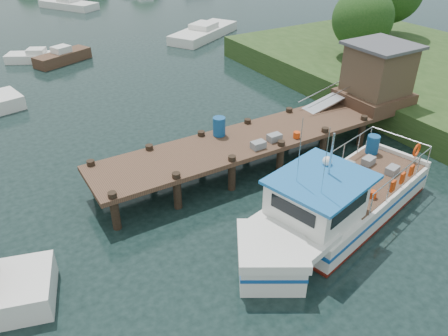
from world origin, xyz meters
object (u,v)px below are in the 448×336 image
lobster_boat (333,206)px  moored_rowboat (63,57)px  moored_d (69,4)px  dock (339,97)px  moored_b (37,57)px  moored_c (204,32)px

lobster_boat → moored_rowboat: lobster_boat is taller
lobster_boat → moored_d: lobster_boat is taller
dock → moored_b: (-10.40, 21.06, -1.87)m
lobster_boat → dock: bearing=31.8°
lobster_boat → moored_rowboat: size_ratio=2.25×
moored_rowboat → lobster_boat: bearing=-75.3°
dock → moored_d: dock is taller
dock → moored_c: bearing=79.5°
moored_d → moored_c: bearing=-70.3°
moored_b → moored_d: 20.02m
lobster_boat → moored_c: (8.98, 26.01, -0.43)m
moored_c → moored_rowboat: bearing=164.0°
moored_rowboat → moored_d: moored_rowboat is taller
lobster_boat → moored_d: size_ratio=1.39×
dock → moored_rowboat: 21.74m
moored_rowboat → moored_d: bearing=81.0°
dock → moored_d: bearing=94.8°
dock → moored_rowboat: bearing=114.0°
lobster_boat → moored_b: 26.87m
dock → moored_d: (-3.31, 39.78, -1.80)m
moored_rowboat → moored_b: bearing=147.4°
moored_d → moored_b: bearing=-111.6°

